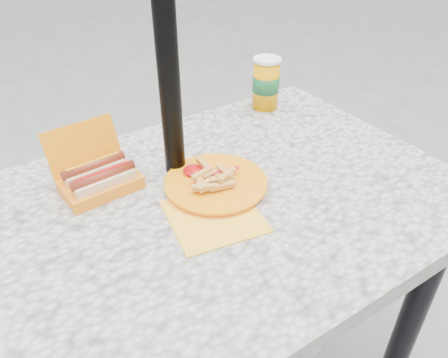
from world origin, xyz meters
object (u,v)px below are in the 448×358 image
hotdog_box (99,177)px  umbrella_pole (165,29)px  soda_cup (266,83)px  fries_plate (215,185)px

hotdog_box → umbrella_pole: bearing=-12.1°
hotdog_box → soda_cup: size_ratio=1.15×
fries_plate → soda_cup: bearing=37.7°
soda_cup → fries_plate: bearing=-142.3°
fries_plate → soda_cup: (0.37, 0.29, 0.07)m
umbrella_pole → hotdog_box: umbrella_pole is taller
fries_plate → soda_cup: soda_cup is taller
fries_plate → hotdog_box: bearing=146.1°
umbrella_pole → hotdog_box: bearing=172.1°
umbrella_pole → soda_cup: (0.41, 0.16, -0.27)m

